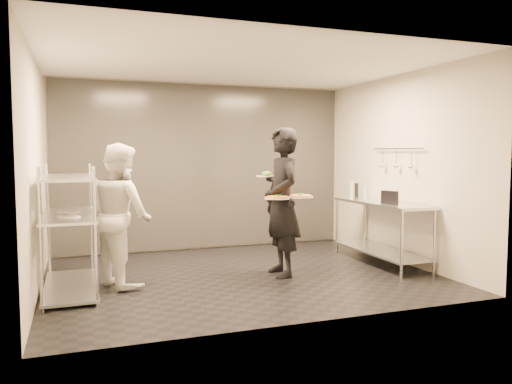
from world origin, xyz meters
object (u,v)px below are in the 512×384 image
object	(u,v)px
pizza_plate_far	(301,196)
bottle_dark	(356,190)
waiter	(282,202)
pos_monitor	(390,197)
salad_plate	(267,175)
bottle_clear	(366,192)
pizza_plate_near	(277,198)
bottle_green	(352,190)
chef	(121,215)
prep_counter	(381,221)
pass_rack	(69,226)

from	to	relation	value
pizza_plate_far	bottle_dark	distance (m)	1.97
waiter	pos_monitor	size ratio (longest dim) A/B	7.47
salad_plate	bottle_clear	world-z (taller)	salad_plate
waiter	bottle_clear	xyz separation A→B (m)	(1.67, 0.61, 0.04)
pos_monitor	pizza_plate_far	bearing A→B (deg)	163.98
pizza_plate_near	bottle_dark	distance (m)	2.26
salad_plate	bottle_dark	bearing A→B (deg)	20.13
pizza_plate_far	bottle_green	world-z (taller)	bottle_green
waiter	bottle_clear	distance (m)	1.78
waiter	bottle_green	distance (m)	1.69
chef	prep_counter	bearing A→B (deg)	-111.97
pass_rack	bottle_dark	distance (m)	4.46
pass_rack	pizza_plate_near	xyz separation A→B (m)	(2.49, -0.43, 0.30)
bottle_green	chef	bearing A→B (deg)	-171.65
chef	bottle_green	world-z (taller)	chef
pizza_plate_far	pass_rack	bearing A→B (deg)	171.83
bottle_clear	bottle_dark	distance (m)	0.38
pass_rack	bottle_green	size ratio (longest dim) A/B	5.64
waiter	chef	bearing A→B (deg)	-95.17
chef	pizza_plate_far	xyz separation A→B (m)	(2.23, -0.45, 0.20)
waiter	salad_plate	world-z (taller)	waiter
salad_plate	pizza_plate_near	bearing A→B (deg)	-97.43
bottle_green	bottle_clear	distance (m)	0.22
bottle_green	prep_counter	bearing A→B (deg)	-73.69
pass_rack	pos_monitor	bearing A→B (deg)	-4.93
bottle_dark	chef	bearing A→B (deg)	-168.72
salad_plate	bottle_clear	xyz separation A→B (m)	(1.77, 0.30, -0.31)
chef	pos_monitor	size ratio (longest dim) A/B	6.67
pizza_plate_far	waiter	bearing A→B (deg)	126.97
waiter	salad_plate	distance (m)	0.48
pass_rack	pizza_plate_near	bearing A→B (deg)	-9.73
pass_rack	prep_counter	bearing A→B (deg)	0.03
pizza_plate_far	bottle_dark	world-z (taller)	bottle_dark
pass_rack	bottle_clear	distance (m)	4.36
pizza_plate_near	salad_plate	bearing A→B (deg)	82.57
pass_rack	bottle_clear	bearing A→B (deg)	5.67
bottle_clear	pass_rack	bearing A→B (deg)	-174.33
waiter	salad_plate	size ratio (longest dim) A/B	6.72
bottle_green	bottle_dark	bearing A→B (deg)	46.69
prep_counter	bottle_dark	bearing A→B (deg)	86.35
pass_rack	chef	distance (m)	0.61
prep_counter	salad_plate	distance (m)	1.91
pos_monitor	prep_counter	bearing A→B (deg)	54.02
pizza_plate_near	pizza_plate_far	distance (m)	0.34
pass_rack	waiter	distance (m)	2.67
bottle_green	bottle_clear	xyz separation A→B (m)	(0.16, -0.14, -0.04)
chef	bottle_green	distance (m)	3.61
pass_rack	pizza_plate_far	world-z (taller)	pass_rack
pass_rack	bottle_green	distance (m)	4.21
chef	pizza_plate_far	bearing A→B (deg)	-122.80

